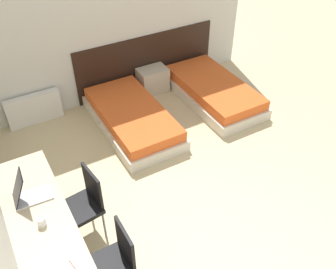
{
  "coord_description": "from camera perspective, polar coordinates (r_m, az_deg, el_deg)",
  "views": [
    {
      "loc": [
        -1.84,
        -0.8,
        3.62
      ],
      "look_at": [
        0.0,
        2.43,
        0.55
      ],
      "focal_mm": 40.0,
      "sensor_mm": 36.0,
      "label": 1
    }
  ],
  "objects": [
    {
      "name": "nightstand",
      "position": [
        6.56,
        -2.34,
        8.29
      ],
      "size": [
        0.5,
        0.34,
        0.43
      ],
      "color": "beige",
      "rests_on": "ground_plane"
    },
    {
      "name": "bed_near_door",
      "position": [
        6.39,
        6.94,
        6.55
      ],
      "size": [
        0.95,
        1.85,
        0.35
      ],
      "color": "beige",
      "rests_on": "ground_plane"
    },
    {
      "name": "laptop",
      "position": [
        3.94,
        -20.55,
        -8.45
      ],
      "size": [
        0.38,
        0.24,
        0.35
      ],
      "rotation": [
        0.0,
        0.0,
        -0.06
      ],
      "color": "silver",
      "rests_on": "desk"
    },
    {
      "name": "chair_near_laptop",
      "position": [
        4.16,
        -12.63,
        -10.04
      ],
      "size": [
        0.45,
        0.45,
        0.9
      ],
      "rotation": [
        0.0,
        0.0,
        0.13
      ],
      "color": "black",
      "rests_on": "ground_plane"
    },
    {
      "name": "radiator",
      "position": [
        6.16,
        -19.71,
        3.7
      ],
      "size": [
        0.83,
        0.12,
        0.48
      ],
      "color": "silver",
      "rests_on": "ground_plane"
    },
    {
      "name": "headboard_panel",
      "position": [
        6.59,
        -3.24,
        11.02
      ],
      "size": [
        2.56,
        0.03,
        0.96
      ],
      "color": "black",
      "rests_on": "ground_plane"
    },
    {
      "name": "mug",
      "position": [
        3.7,
        -18.74,
        -12.46
      ],
      "size": [
        0.08,
        0.08,
        0.09
      ],
      "color": "white",
      "rests_on": "desk"
    },
    {
      "name": "desk",
      "position": [
        3.79,
        -17.75,
        -15.67
      ],
      "size": [
        0.57,
        2.29,
        0.78
      ],
      "color": "#C6B28E",
      "rests_on": "ground_plane"
    },
    {
      "name": "wall_back",
      "position": [
        6.0,
        -10.0,
        16.76
      ],
      "size": [
        5.17,
        0.05,
        2.7
      ],
      "color": "silver",
      "rests_on": "ground_plane"
    },
    {
      "name": "bed_near_window",
      "position": [
        5.76,
        -5.47,
        2.5
      ],
      "size": [
        0.95,
        1.85,
        0.35
      ],
      "color": "beige",
      "rests_on": "ground_plane"
    },
    {
      "name": "chair_near_notebook",
      "position": [
        3.68,
        -8.18,
        -18.51
      ],
      "size": [
        0.4,
        0.4,
        0.9
      ],
      "rotation": [
        0.0,
        0.0,
        -0.0
      ],
      "color": "black",
      "rests_on": "ground_plane"
    }
  ]
}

